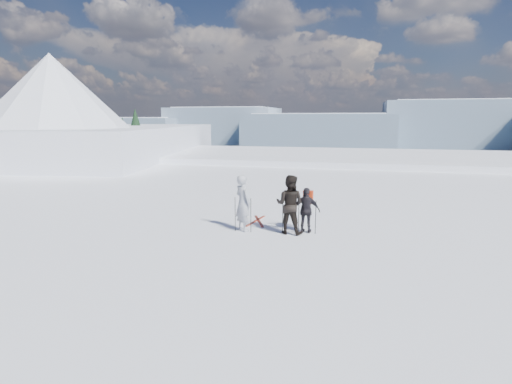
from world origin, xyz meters
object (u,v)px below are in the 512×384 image
Objects in this scene: skier_dark at (290,204)px; skier_pack at (307,210)px; skier_grey at (243,203)px; skis_loose at (257,221)px.

skier_dark is 0.63m from skier_pack.
skier_grey is 1.65m from skis_loose.
skier_pack is at bearing -149.48° from skier_dark.
skier_grey is at bearing 10.74° from skier_dark.
skier_dark is at bearing -138.03° from skier_grey.
skis_loose is at bearing -58.27° from skier_grey.
skier_grey is at bearing -98.00° from skis_loose.
skier_pack is 0.92× the size of skis_loose.
skier_pack is at bearing -27.62° from skis_loose.
skier_dark reaches higher than skis_loose.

